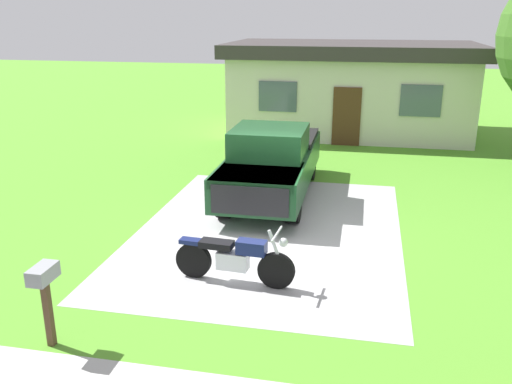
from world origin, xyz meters
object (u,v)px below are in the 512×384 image
Objects in this scene: motorcycle at (235,258)px; pickup_truck at (272,160)px; neighbor_house at (350,87)px; mailbox at (44,285)px.

pickup_truck is (-0.21, 5.00, 0.48)m from motorcycle.
pickup_truck is 0.59× the size of neighbor_house.
motorcycle is 0.23× the size of neighbor_house.
mailbox is at bearing -104.70° from pickup_truck.
pickup_truck is at bearing -100.61° from neighbor_house.
mailbox is (-2.16, -2.43, 0.51)m from motorcycle.
pickup_truck reaches higher than motorcycle.
pickup_truck is 8.90m from neighbor_house.
motorcycle is 5.03m from pickup_truck.
pickup_truck is at bearing 75.30° from mailbox.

